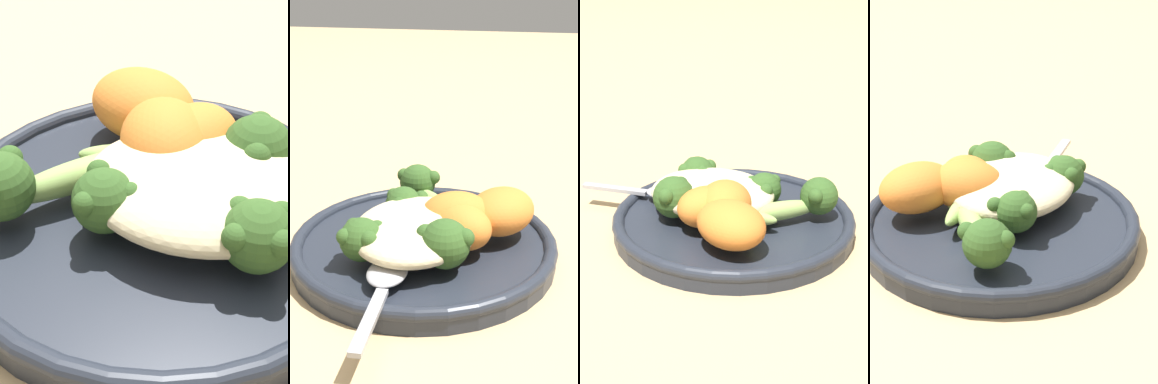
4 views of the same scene
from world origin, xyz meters
The scene contains 10 objects.
ground_plane centered at (0.00, 0.00, 0.00)m, with size 4.00×4.00×0.00m, color tan.
plate centered at (0.01, -0.01, 0.01)m, with size 0.24×0.24×0.02m.
quinoa_mound centered at (-0.01, -0.01, 0.04)m, with size 0.12×0.11×0.03m, color beige.
broccoli_stalk_0 centered at (0.08, 0.01, 0.04)m, with size 0.10×0.09×0.04m.
broccoli_stalk_1 centered at (0.04, 0.01, 0.04)m, with size 0.04×0.08×0.03m.
broccoli_stalk_2 centered at (-0.03, 0.02, 0.04)m, with size 0.10×0.09×0.04m.
broccoli_stalk_3 centered at (-0.02, -0.04, 0.04)m, with size 0.12×0.05×0.04m.
sweet_potato_chunk_0 centered at (0.02, -0.04, 0.04)m, with size 0.06×0.05×0.04m, color orange.
sweet_potato_chunk_1 centered at (0.00, -0.05, 0.04)m, with size 0.06×0.04×0.04m, color orange.
sweet_potato_chunk_2 centered at (0.04, -0.08, 0.04)m, with size 0.07×0.05×0.04m, color orange.
Camera 1 is at (-0.03, 0.26, 0.24)m, focal length 60.00 mm.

